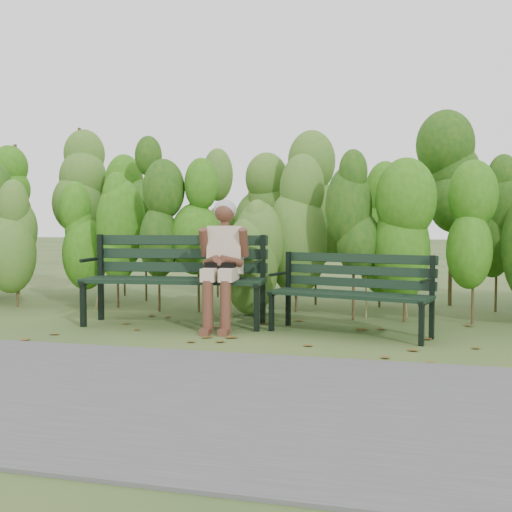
# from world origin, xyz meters

# --- Properties ---
(ground) EXTENTS (80.00, 80.00, 0.00)m
(ground) POSITION_xyz_m (0.00, 0.00, 0.00)
(ground) COLOR #2C4A21
(footpath) EXTENTS (60.00, 2.50, 0.01)m
(footpath) POSITION_xyz_m (0.00, -2.20, 0.01)
(footpath) COLOR #474749
(footpath) RESTS_ON ground
(hedge_band) EXTENTS (11.04, 1.67, 2.42)m
(hedge_band) POSITION_xyz_m (0.00, 1.86, 1.26)
(hedge_band) COLOR #47381E
(hedge_band) RESTS_ON ground
(leaf_litter) EXTENTS (5.69, 2.09, 0.01)m
(leaf_litter) POSITION_xyz_m (0.28, -0.16, 0.00)
(leaf_litter) COLOR brown
(leaf_litter) RESTS_ON ground
(bench_left) EXTENTS (1.99, 0.82, 0.97)m
(bench_left) POSITION_xyz_m (-0.90, 0.39, 0.57)
(bench_left) COLOR black
(bench_left) RESTS_ON ground
(bench_right) EXTENTS (1.66, 0.91, 0.79)m
(bench_right) POSITION_xyz_m (1.00, 0.27, 0.46)
(bench_right) COLOR black
(bench_right) RESTS_ON ground
(seated_woman) EXTENTS (0.53, 0.78, 1.34)m
(seated_woman) POSITION_xyz_m (-0.33, 0.26, 0.76)
(seated_woman) COLOR beige
(seated_woman) RESTS_ON ground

